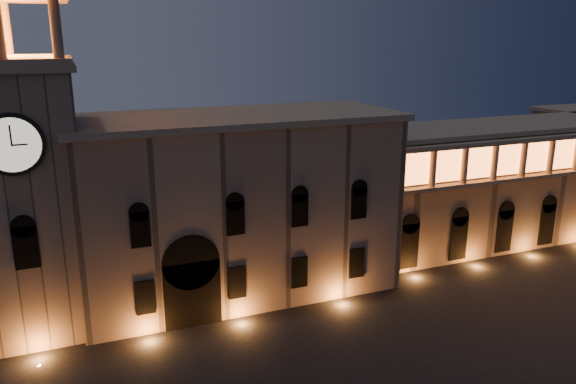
{
  "coord_description": "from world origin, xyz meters",
  "views": [
    {
      "loc": [
        -16.8,
        -28.21,
        24.59
      ],
      "look_at": [
        0.89,
        16.0,
        11.31
      ],
      "focal_mm": 35.0,
      "sensor_mm": 36.0,
      "label": 1
    }
  ],
  "objects": [
    {
      "name": "colonnade_wing",
      "position": [
        32.0,
        23.92,
        7.33
      ],
      "size": [
        40.6,
        11.5,
        14.5
      ],
      "color": "#816753",
      "rests_on": "ground"
    },
    {
      "name": "clock_tower",
      "position": [
        -20.5,
        20.98,
        12.5
      ],
      "size": [
        9.8,
        9.8,
        32.4
      ],
      "color": "#866D58",
      "rests_on": "ground"
    },
    {
      "name": "government_building",
      "position": [
        -2.08,
        21.93,
        8.77
      ],
      "size": [
        30.8,
        12.8,
        17.6
      ],
      "color": "#866D58",
      "rests_on": "ground"
    }
  ]
}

